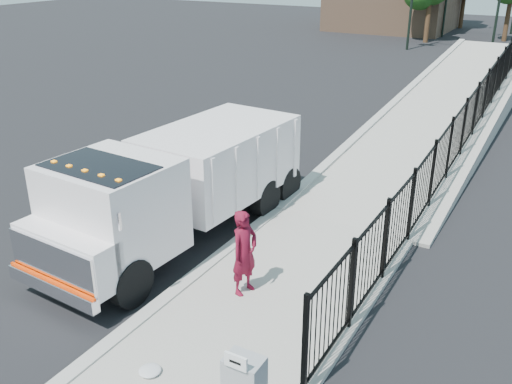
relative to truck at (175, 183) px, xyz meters
The scene contains 9 objects.
ground 2.54m from the truck, 44.59° to the right, with size 120.00×120.00×0.00m, color black.
sidewalk 5.03m from the truck, 45.46° to the right, with size 3.55×12.00×0.12m, color #9E998E.
curb 3.99m from the truck, 67.01° to the right, with size 0.30×12.00×0.16m, color #ADAAA3.
ramp 15.07m from the truck, 76.18° to the left, with size 3.95×24.00×1.70m, color #9E998E.
iron_fence 11.70m from the truck, 64.63° to the left, with size 0.10×28.00×1.80m, color black.
truck is the anchor object (origin of this frame).
worker 3.08m from the truck, 26.72° to the right, with size 0.66×0.43×1.81m, color maroon.
arrow_sign 6.57m from the truck, 46.03° to the right, with size 0.35×0.04×0.22m, color white.
debris 5.17m from the truck, 58.78° to the right, with size 0.38×0.38×0.10m, color silver.
Camera 1 is at (6.37, -8.54, 6.62)m, focal length 40.00 mm.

